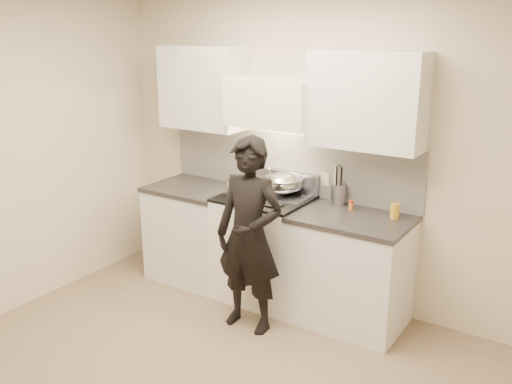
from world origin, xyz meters
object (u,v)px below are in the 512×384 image
counter_right (350,270)px  person (249,236)px  utensil_crock (338,193)px  stove (264,247)px  wok (283,183)px

counter_right → person: person is taller
utensil_crock → person: bearing=-118.7°
stove → wok: (0.11, 0.13, 0.58)m
stove → utensil_crock: (0.59, 0.23, 0.55)m
stove → counter_right: stove is taller
counter_right → person: size_ratio=0.58×
utensil_crock → person: size_ratio=0.21×
person → stove: bearing=107.8°
stove → counter_right: (0.83, 0.00, -0.01)m
utensil_crock → stove: bearing=-159.2°
counter_right → person: (-0.64, -0.52, 0.33)m
stove → wok: size_ratio=2.21×
stove → person: (0.19, -0.52, 0.32)m
stove → wok: bearing=49.9°
wok → utensil_crock: (0.48, 0.10, -0.03)m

